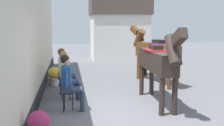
# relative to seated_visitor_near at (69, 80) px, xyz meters

# --- Properties ---
(ground_plane) EXTENTS (40.00, 40.00, 0.00)m
(ground_plane) POSITION_rel_seated_visitor_near_xyz_m (1.58, 2.61, -0.78)
(ground_plane) COLOR slate
(pub_facade_wall) EXTENTS (0.34, 14.00, 3.40)m
(pub_facade_wall) POSITION_rel_seated_visitor_near_xyz_m (-0.97, 1.11, 0.76)
(pub_facade_wall) COLOR beige
(pub_facade_wall) RESTS_ON ground_plane
(distant_cottage) EXTENTS (3.40, 2.60, 3.50)m
(distant_cottage) POSITION_rel_seated_visitor_near_xyz_m (2.98, 9.64, 1.02)
(distant_cottage) COLOR silver
(distant_cottage) RESTS_ON ground_plane
(seated_visitor_near) EXTENTS (0.61, 0.49, 1.39)m
(seated_visitor_near) POSITION_rel_seated_visitor_near_xyz_m (0.00, 0.00, 0.00)
(seated_visitor_near) COLOR black
(seated_visitor_near) RESTS_ON ground_plane
(seated_visitor_middle) EXTENTS (0.61, 0.48, 1.39)m
(seated_visitor_middle) POSITION_rel_seated_visitor_near_xyz_m (-0.05, 0.95, 0.00)
(seated_visitor_middle) COLOR black
(seated_visitor_middle) RESTS_ON ground_plane
(seated_visitor_far) EXTENTS (0.61, 0.49, 1.39)m
(seated_visitor_far) POSITION_rel_seated_visitor_near_xyz_m (-0.13, 1.82, 0.00)
(seated_visitor_far) COLOR red
(seated_visitor_far) RESTS_ON ground_plane
(saddled_horse_near) EXTENTS (0.51, 3.00, 2.06)m
(saddled_horse_near) POSITION_rel_seated_visitor_near_xyz_m (2.29, 0.17, 0.38)
(saddled_horse_near) COLOR #2D231E
(saddled_horse_near) RESTS_ON ground_plane
(saddled_horse_far) EXTENTS (1.13, 2.91, 2.06)m
(saddled_horse_far) POSITION_rel_seated_visitor_near_xyz_m (3.05, 2.89, 0.38)
(saddled_horse_far) COLOR brown
(saddled_horse_far) RESTS_ON ground_plane
(flower_planter_farthest) EXTENTS (0.43, 0.43, 0.64)m
(flower_planter_farthest) POSITION_rel_seated_visitor_near_xyz_m (-0.51, 2.98, -0.44)
(flower_planter_farthest) COLOR beige
(flower_planter_farthest) RESTS_ON ground_plane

